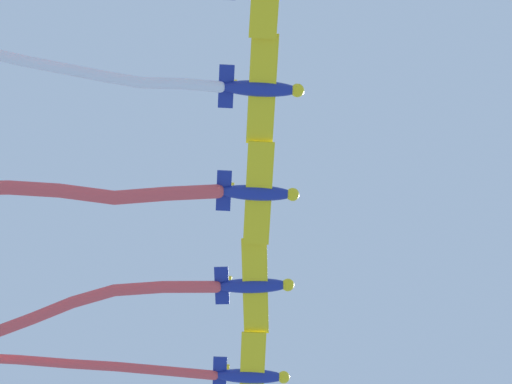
{
  "coord_description": "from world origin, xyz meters",
  "views": [
    {
      "loc": [
        -9.2,
        32.2,
        1.93
      ],
      "look_at": [
        4.23,
        4.93,
        69.95
      ],
      "focal_mm": 80.7,
      "sensor_mm": 36.0,
      "label": 1
    }
  ],
  "objects_px": {
    "airplane_slot": "(255,286)",
    "airplane_right_wing": "(258,193)",
    "airplane_left_wing": "(262,89)",
    "airplane_trail": "(251,376)"
  },
  "relations": [
    {
      "from": "airplane_trail",
      "to": "airplane_right_wing",
      "type": "bearing_deg",
      "value": -90.44
    },
    {
      "from": "airplane_slot",
      "to": "airplane_right_wing",
      "type": "bearing_deg",
      "value": -86.85
    },
    {
      "from": "airplane_slot",
      "to": "airplane_trail",
      "type": "xyz_separation_m",
      "value": [
        3.3,
        -6.2,
        -0.3
      ]
    },
    {
      "from": "airplane_left_wing",
      "to": "airplane_slot",
      "type": "bearing_deg",
      "value": 88.85
    },
    {
      "from": "airplane_slot",
      "to": "airplane_trail",
      "type": "relative_size",
      "value": 1.02
    },
    {
      "from": "airplane_right_wing",
      "to": "airplane_slot",
      "type": "xyz_separation_m",
      "value": [
        3.29,
        -6.18,
        0.3
      ]
    },
    {
      "from": "airplane_right_wing",
      "to": "airplane_left_wing",
      "type": "bearing_deg",
      "value": -91.11
    },
    {
      "from": "airplane_left_wing",
      "to": "airplane_trail",
      "type": "height_order",
      "value": "airplane_left_wing"
    },
    {
      "from": "airplane_left_wing",
      "to": "airplane_slot",
      "type": "height_order",
      "value": "same"
    },
    {
      "from": "airplane_right_wing",
      "to": "airplane_slot",
      "type": "bearing_deg",
      "value": 88.89
    }
  ]
}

